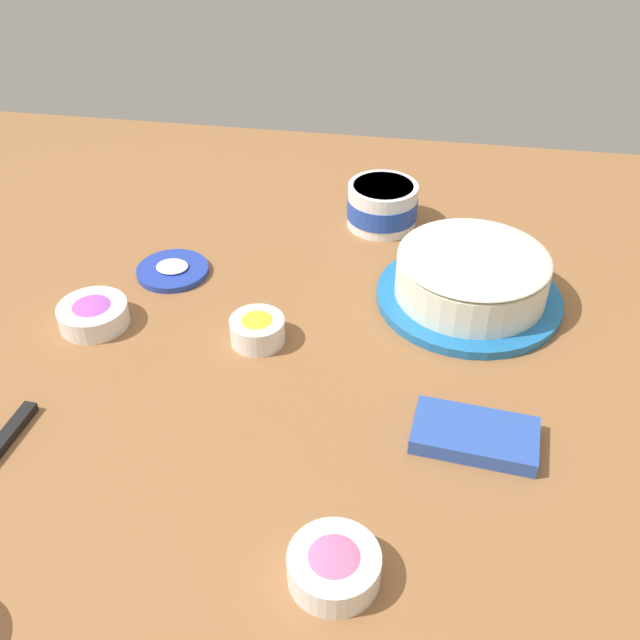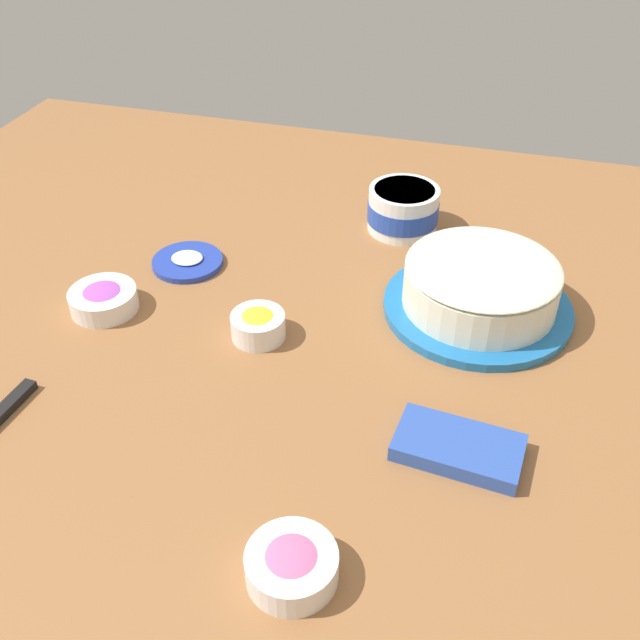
# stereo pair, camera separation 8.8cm
# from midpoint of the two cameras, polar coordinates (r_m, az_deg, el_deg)

# --- Properties ---
(ground_plane) EXTENTS (1.54, 1.54, 0.00)m
(ground_plane) POSITION_cam_midpoint_polar(r_m,az_deg,el_deg) (1.00, -9.48, -3.43)
(ground_plane) COLOR #936038
(frosted_cake) EXTENTS (0.28, 0.28, 0.09)m
(frosted_cake) POSITION_cam_midpoint_polar(r_m,az_deg,el_deg) (1.09, 9.49, 3.20)
(frosted_cake) COLOR #1E6BB2
(frosted_cake) RESTS_ON ground_plane
(frosting_tub) EXTENTS (0.12, 0.12, 0.08)m
(frosting_tub) POSITION_cam_midpoint_polar(r_m,az_deg,el_deg) (1.27, 2.89, 8.97)
(frosting_tub) COLOR white
(frosting_tub) RESTS_ON ground_plane
(frosting_tub_lid) EXTENTS (0.11, 0.11, 0.02)m
(frosting_tub_lid) POSITION_cam_midpoint_polar(r_m,az_deg,el_deg) (1.19, -13.57, 3.75)
(frosting_tub_lid) COLOR #233DAD
(frosting_tub_lid) RESTS_ON ground_plane
(sprinkle_bowl_pink) EXTENTS (0.09, 0.09, 0.04)m
(sprinkle_bowl_pink) POSITION_cam_midpoint_polar(r_m,az_deg,el_deg) (0.76, -2.43, -18.78)
(sprinkle_bowl_pink) COLOR white
(sprinkle_bowl_pink) RESTS_ON ground_plane
(sprinkle_bowl_rainbow) EXTENTS (0.10, 0.10, 0.04)m
(sprinkle_bowl_rainbow) POSITION_cam_midpoint_polar(r_m,az_deg,el_deg) (1.10, -19.55, 0.41)
(sprinkle_bowl_rainbow) COLOR white
(sprinkle_bowl_rainbow) RESTS_ON ground_plane
(sprinkle_bowl_yellow) EXTENTS (0.08, 0.08, 0.04)m
(sprinkle_bowl_yellow) POSITION_cam_midpoint_polar(r_m,az_deg,el_deg) (1.02, -7.41, -0.76)
(sprinkle_bowl_yellow) COLOR white
(sprinkle_bowl_yellow) RESTS_ON ground_plane
(candy_box_lower) EXTENTS (0.15, 0.09, 0.02)m
(candy_box_lower) POSITION_cam_midpoint_polar(r_m,az_deg,el_deg) (0.89, 9.22, -9.02)
(candy_box_lower) COLOR #2D51B2
(candy_box_lower) RESTS_ON ground_plane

